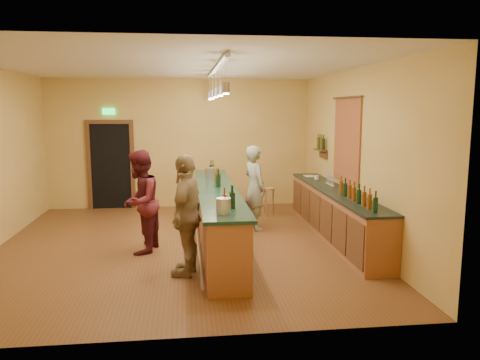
{
  "coord_description": "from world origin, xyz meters",
  "views": [
    {
      "loc": [
        0.12,
        -8.31,
        2.47
      ],
      "look_at": [
        1.13,
        0.2,
        1.16
      ],
      "focal_mm": 35.0,
      "sensor_mm": 36.0,
      "label": 1
    }
  ],
  "objects": [
    {
      "name": "bottle_shelf",
      "position": [
        3.17,
        1.9,
        1.67
      ],
      "size": [
        0.17,
        0.55,
        0.54
      ],
      "color": "#552A19",
      "rests_on": "wall_right"
    },
    {
      "name": "bartender",
      "position": [
        1.53,
        1.02,
        0.87
      ],
      "size": [
        0.62,
        0.74,
        1.73
      ],
      "primitive_type": "imported",
      "rotation": [
        0.0,
        0.0,
        1.94
      ],
      "color": "gray",
      "rests_on": "floor"
    },
    {
      "name": "pendant_track",
      "position": [
        0.69,
        -0.0,
        2.98
      ],
      "size": [
        0.11,
        4.6,
        0.5
      ],
      "color": "silver",
      "rests_on": "ceiling"
    },
    {
      "name": "ceiling",
      "position": [
        0.0,
        0.0,
        3.2
      ],
      "size": [
        6.5,
        7.0,
        0.02
      ],
      "primitive_type": "cube",
      "color": "silver",
      "rests_on": "wall_back"
    },
    {
      "name": "wall_back",
      "position": [
        0.0,
        3.5,
        1.6
      ],
      "size": [
        6.5,
        0.02,
        3.2
      ],
      "primitive_type": "cube",
      "color": "#B79344",
      "rests_on": "floor"
    },
    {
      "name": "wall_front",
      "position": [
        0.0,
        -3.5,
        1.6
      ],
      "size": [
        6.5,
        0.02,
        3.2
      ],
      "primitive_type": "cube",
      "color": "#B79344",
      "rests_on": "floor"
    },
    {
      "name": "customer_b",
      "position": [
        0.14,
        -1.49,
        0.91
      ],
      "size": [
        0.74,
        1.15,
        1.82
      ],
      "primitive_type": "imported",
      "rotation": [
        0.0,
        0.0,
        -1.87
      ],
      "color": "#997A51",
      "rests_on": "floor"
    },
    {
      "name": "floor",
      "position": [
        0.0,
        0.0,
        0.0
      ],
      "size": [
        7.0,
        7.0,
        0.0
      ],
      "primitive_type": "plane",
      "color": "brown",
      "rests_on": "ground"
    },
    {
      "name": "bar_stool",
      "position": [
        2.03,
        2.2,
        0.51
      ],
      "size": [
        0.32,
        0.32,
        0.65
      ],
      "rotation": [
        0.0,
        0.0,
        -0.08
      ],
      "color": "olive",
      "rests_on": "floor"
    },
    {
      "name": "back_counter",
      "position": [
        2.97,
        0.18,
        0.49
      ],
      "size": [
        0.6,
        4.55,
        1.27
      ],
      "color": "brown",
      "rests_on": "floor"
    },
    {
      "name": "wall_right",
      "position": [
        3.25,
        0.0,
        1.6
      ],
      "size": [
        0.02,
        7.0,
        3.2
      ],
      "primitive_type": "cube",
      "color": "#B79344",
      "rests_on": "floor"
    },
    {
      "name": "customer_a",
      "position": [
        -0.66,
        -0.31,
        0.89
      ],
      "size": [
        0.86,
        1.0,
        1.78
      ],
      "primitive_type": "imported",
      "rotation": [
        0.0,
        0.0,
        -1.81
      ],
      "color": "#59191E",
      "rests_on": "floor"
    },
    {
      "name": "tasting_bar",
      "position": [
        0.68,
        -0.0,
        0.61
      ],
      "size": [
        0.73,
        5.1,
        1.38
      ],
      "color": "brown",
      "rests_on": "floor"
    },
    {
      "name": "tapestry",
      "position": [
        3.23,
        0.4,
        1.85
      ],
      "size": [
        0.03,
        1.4,
        1.6
      ],
      "primitive_type": "cube",
      "color": "maroon",
      "rests_on": "wall_right"
    },
    {
      "name": "doorway",
      "position": [
        -1.7,
        3.47,
        1.13
      ],
      "size": [
        1.15,
        0.09,
        2.48
      ],
      "color": "black",
      "rests_on": "wall_back"
    }
  ]
}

